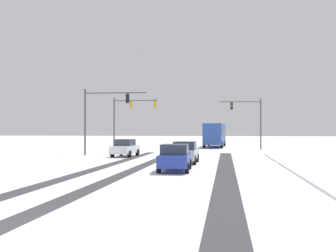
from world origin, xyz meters
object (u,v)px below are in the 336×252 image
object	(u,v)px
car_blue_third	(175,157)
bus_oncoming	(215,133)
traffic_signal_far_left	(129,113)
traffic_signal_far_right	(249,115)
car_silver_second	(185,152)
car_white_lead	(125,148)
traffic_signal_near_left	(102,110)

from	to	relation	value
car_blue_third	bus_oncoming	xyz separation A→B (m)	(1.50, 33.55, 1.18)
traffic_signal_far_left	bus_oncoming	world-z (taller)	traffic_signal_far_left
traffic_signal_far_right	car_silver_second	bearing A→B (deg)	-105.50
car_white_lead	bus_oncoming	world-z (taller)	bus_oncoming
car_blue_third	traffic_signal_far_left	bearing A→B (deg)	110.73
traffic_signal_far_right	traffic_signal_far_left	bearing A→B (deg)	-165.13
traffic_signal_near_left	car_white_lead	bearing A→B (deg)	-26.52
traffic_signal_far_left	car_white_lead	size ratio (longest dim) A/B	1.55
traffic_signal_far_left	car_white_lead	world-z (taller)	traffic_signal_far_left
car_white_lead	car_blue_third	xyz separation A→B (m)	(6.25, -11.90, 0.00)
traffic_signal_far_right	car_silver_second	distance (m)	22.70
car_silver_second	traffic_signal_near_left	bearing A→B (deg)	139.12
traffic_signal_near_left	bus_oncoming	bearing A→B (deg)	62.74
traffic_signal_far_left	car_white_lead	distance (m)	12.12
traffic_signal_near_left	car_blue_third	world-z (taller)	traffic_signal_near_left
traffic_signal_far_left	traffic_signal_far_right	bearing A→B (deg)	14.87
traffic_signal_near_left	car_silver_second	world-z (taller)	traffic_signal_near_left
car_blue_third	bus_oncoming	bearing A→B (deg)	87.44
traffic_signal_far_right	bus_oncoming	distance (m)	8.27
traffic_signal_near_left	car_silver_second	xyz separation A→B (m)	(9.00, -7.79, -3.62)
traffic_signal_near_left	bus_oncoming	world-z (taller)	traffic_signal_near_left
traffic_signal_far_left	bus_oncoming	xyz separation A→B (m)	(10.26, 10.42, -2.63)
car_white_lead	car_blue_third	bearing A→B (deg)	-62.27
car_white_lead	traffic_signal_far_right	bearing A→B (deg)	50.96
car_silver_second	bus_oncoming	xyz separation A→B (m)	(1.46, 28.10, 1.18)
traffic_signal_near_left	car_white_lead	size ratio (longest dim) A/B	1.55
traffic_signal_far_right	traffic_signal_near_left	size ratio (longest dim) A/B	1.00
traffic_signal_near_left	car_white_lead	xyz separation A→B (m)	(2.70, -1.35, -3.62)
car_silver_second	car_blue_third	world-z (taller)	same
bus_oncoming	car_blue_third	bearing A→B (deg)	-92.56
car_white_lead	traffic_signal_near_left	bearing A→B (deg)	153.48
traffic_signal_near_left	bus_oncoming	xyz separation A→B (m)	(10.46, 20.30, -2.44)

